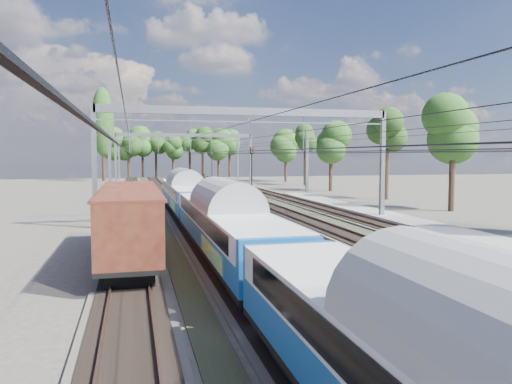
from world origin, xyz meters
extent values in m
cube|color=#47423A|center=(-9.00, 45.00, 0.07)|extent=(3.00, 130.00, 0.15)
cube|color=black|center=(-9.00, 45.00, 0.17)|extent=(2.50, 130.00, 0.06)
cube|color=#473326|center=(-9.72, 45.00, 0.27)|extent=(0.08, 130.00, 0.14)
cube|color=#473326|center=(-8.28, 45.00, 0.27)|extent=(0.08, 130.00, 0.14)
cube|color=#47423A|center=(-4.50, 45.00, 0.07)|extent=(3.00, 130.00, 0.15)
cube|color=black|center=(-4.50, 45.00, 0.17)|extent=(2.50, 130.00, 0.06)
cube|color=#473326|center=(-5.22, 45.00, 0.27)|extent=(0.08, 130.00, 0.14)
cube|color=#473326|center=(-3.78, 45.00, 0.27)|extent=(0.08, 130.00, 0.14)
cube|color=#47423A|center=(0.00, 45.00, 0.07)|extent=(3.00, 130.00, 0.15)
cube|color=black|center=(0.00, 45.00, 0.17)|extent=(2.50, 130.00, 0.06)
cube|color=#473326|center=(-0.72, 45.00, 0.27)|extent=(0.08, 130.00, 0.14)
cube|color=#473326|center=(0.72, 45.00, 0.27)|extent=(0.08, 130.00, 0.14)
cube|color=#47423A|center=(4.50, 45.00, 0.07)|extent=(3.00, 130.00, 0.15)
cube|color=black|center=(4.50, 45.00, 0.17)|extent=(2.50, 130.00, 0.06)
cube|color=#473326|center=(3.78, 45.00, 0.27)|extent=(0.08, 130.00, 0.14)
cube|color=#473326|center=(5.22, 45.00, 0.27)|extent=(0.08, 130.00, 0.14)
cube|color=#47423A|center=(9.00, 45.00, 0.07)|extent=(3.00, 130.00, 0.15)
cube|color=black|center=(9.00, 45.00, 0.17)|extent=(2.50, 130.00, 0.06)
cube|color=#473326|center=(8.28, 45.00, 0.27)|extent=(0.08, 130.00, 0.14)
cube|color=#473326|center=(9.72, 45.00, 0.27)|extent=(0.08, 130.00, 0.14)
cube|color=#302F1F|center=(-6.75, 45.00, 0.03)|extent=(1.10, 130.00, 0.05)
cube|color=#302F1F|center=(-2.25, 45.00, 0.03)|extent=(1.10, 130.00, 0.05)
cube|color=#302F1F|center=(2.25, 45.00, 0.03)|extent=(1.10, 130.00, 0.05)
cube|color=#302F1F|center=(6.75, 45.00, 0.03)|extent=(1.10, 130.00, 0.05)
cube|color=gray|center=(12.00, 20.00, 0.15)|extent=(3.00, 70.00, 0.30)
cube|color=gray|center=(-11.50, 30.00, 4.50)|extent=(0.35, 0.35, 9.00)
cube|color=gray|center=(11.50, 30.00, 4.50)|extent=(0.35, 0.35, 9.00)
cube|color=gray|center=(0.00, 30.00, 8.70)|extent=(23.00, 0.35, 0.60)
cube|color=gray|center=(-11.50, 78.00, 4.50)|extent=(0.35, 0.35, 9.00)
cube|color=gray|center=(11.50, 78.00, 4.50)|extent=(0.35, 0.35, 9.00)
cube|color=gray|center=(0.00, 78.00, 8.70)|extent=(23.00, 0.35, 0.60)
cube|color=gray|center=(-11.50, 55.00, 4.25)|extent=(0.35, 0.35, 8.50)
cube|color=gray|center=(-11.50, 100.00, 4.25)|extent=(0.35, 0.35, 8.50)
cube|color=gray|center=(13.80, 55.00, 4.25)|extent=(0.35, 0.35, 8.50)
cube|color=gray|center=(13.80, 100.00, 4.25)|extent=(0.35, 0.35, 8.50)
cylinder|color=black|center=(-9.00, 45.00, 5.50)|extent=(0.03, 130.00, 0.03)
cylinder|color=black|center=(-9.00, 45.00, 6.60)|extent=(0.03, 130.00, 0.03)
cylinder|color=black|center=(-4.50, 45.00, 5.50)|extent=(0.03, 130.00, 0.03)
cylinder|color=black|center=(-4.50, 45.00, 6.60)|extent=(0.03, 130.00, 0.03)
cylinder|color=black|center=(0.00, 45.00, 5.50)|extent=(0.03, 130.00, 0.03)
cylinder|color=black|center=(0.00, 45.00, 6.60)|extent=(0.03, 130.00, 0.03)
cylinder|color=black|center=(4.50, 45.00, 5.50)|extent=(0.03, 130.00, 0.03)
cylinder|color=black|center=(4.50, 45.00, 6.60)|extent=(0.03, 130.00, 0.03)
cylinder|color=black|center=(9.00, 45.00, 5.50)|extent=(0.03, 130.00, 0.03)
cylinder|color=black|center=(9.00, 45.00, 6.60)|extent=(0.03, 130.00, 0.03)
cylinder|color=black|center=(-13.91, 110.57, 3.03)|extent=(0.56, 0.56, 6.06)
sphere|color=#1C3413|center=(-13.91, 110.57, 7.88)|extent=(5.27, 5.27, 5.27)
cylinder|color=black|center=(-9.63, 113.26, 3.26)|extent=(0.56, 0.56, 6.51)
sphere|color=#1C3413|center=(-9.63, 113.26, 8.46)|extent=(4.96, 4.96, 4.96)
cylinder|color=black|center=(-6.77, 113.59, 3.04)|extent=(0.56, 0.56, 6.07)
sphere|color=#1C3413|center=(-6.77, 113.59, 7.90)|extent=(5.31, 5.31, 5.31)
cylinder|color=black|center=(-3.81, 112.73, 3.72)|extent=(0.56, 0.56, 7.44)
sphere|color=#1C3413|center=(-3.81, 112.73, 9.67)|extent=(3.92, 3.92, 3.92)
cylinder|color=black|center=(-0.27, 112.18, 2.95)|extent=(0.56, 0.56, 5.89)
sphere|color=#1C3413|center=(-0.27, 112.18, 7.66)|extent=(3.99, 3.99, 3.99)
cylinder|color=black|center=(4.30, 111.86, 3.62)|extent=(0.56, 0.56, 7.24)
sphere|color=#1C3413|center=(4.30, 111.86, 9.41)|extent=(4.46, 4.46, 4.46)
cylinder|color=black|center=(7.95, 112.63, 2.86)|extent=(0.56, 0.56, 5.72)
sphere|color=#1C3413|center=(7.95, 112.63, 7.43)|extent=(4.01, 4.01, 4.01)
cylinder|color=black|center=(11.58, 113.81, 3.20)|extent=(0.56, 0.56, 6.41)
sphere|color=#1C3413|center=(11.58, 113.81, 8.33)|extent=(5.36, 5.36, 5.36)
cylinder|color=black|center=(14.97, 112.31, 2.99)|extent=(0.56, 0.56, 5.97)
sphere|color=#1C3413|center=(14.97, 112.31, 7.76)|extent=(3.91, 3.91, 3.91)
cylinder|color=black|center=(21.18, 33.23, 2.93)|extent=(0.56, 0.56, 5.86)
sphere|color=#1C3413|center=(21.18, 33.23, 7.61)|extent=(4.70, 4.70, 4.70)
cylinder|color=black|center=(19.66, 46.37, 2.58)|extent=(0.56, 0.56, 5.16)
sphere|color=#1C3413|center=(19.66, 46.37, 6.70)|extent=(4.79, 4.79, 4.79)
cylinder|color=black|center=(20.55, 58.09, 2.98)|extent=(0.56, 0.56, 5.97)
sphere|color=#1C3413|center=(20.55, 58.09, 7.76)|extent=(4.00, 4.00, 4.00)
cylinder|color=black|center=(20.84, 74.22, 3.48)|extent=(0.56, 0.56, 6.97)
sphere|color=#1C3413|center=(20.84, 74.22, 9.06)|extent=(4.14, 4.14, 4.14)
cylinder|color=black|center=(20.00, 88.27, 2.59)|extent=(0.56, 0.56, 5.17)
sphere|color=#1C3413|center=(20.00, 88.27, 6.72)|extent=(3.65, 3.65, 3.65)
cylinder|color=black|center=(-14.50, 98.00, 8.00)|extent=(0.70, 0.70, 16.00)
ellipsoid|color=#294E1A|center=(-14.50, 98.00, 12.00)|extent=(4.40, 4.40, 14.08)
cube|color=black|center=(-4.50, 2.78, 0.52)|extent=(1.89, 2.84, 0.76)
cube|color=black|center=(-4.50, 9.05, 0.52)|extent=(1.89, 2.84, 0.76)
cube|color=black|center=(-4.50, 22.29, 0.52)|extent=(1.89, 2.84, 0.76)
cube|color=#11509C|center=(-4.50, 15.67, 1.94)|extent=(2.65, 18.91, 1.80)
cube|color=silver|center=(-4.50, 15.67, 2.41)|extent=(2.72, 18.15, 0.90)
cube|color=black|center=(-3.13, 15.67, 2.41)|extent=(0.04, 16.07, 0.66)
cube|color=yellow|center=(-4.50, 11.51, 1.47)|extent=(2.74, 5.29, 0.66)
cylinder|color=#989A9D|center=(-4.50, 15.67, 2.84)|extent=(2.68, 18.91, 2.68)
cube|color=black|center=(-4.50, 28.56, 0.52)|extent=(1.89, 2.84, 0.76)
cube|color=black|center=(-4.50, 41.79, 0.52)|extent=(1.89, 2.84, 0.76)
cube|color=#11509C|center=(-4.50, 35.18, 1.94)|extent=(2.65, 18.91, 1.80)
cube|color=silver|center=(-4.50, 35.18, 2.41)|extent=(2.72, 18.15, 0.90)
cube|color=black|center=(-3.13, 35.18, 2.41)|extent=(0.04, 16.07, 0.66)
cube|color=yellow|center=(-4.50, 31.02, 1.47)|extent=(2.74, 5.29, 0.66)
cylinder|color=#989A9D|center=(-4.50, 35.18, 2.84)|extent=(2.68, 18.91, 2.68)
cube|color=black|center=(-9.00, 12.85, 0.49)|extent=(1.96, 2.54, 0.68)
cube|color=black|center=(-9.00, 22.44, 0.49)|extent=(1.96, 2.54, 0.68)
cube|color=black|center=(-9.00, 17.64, 0.93)|extent=(2.64, 13.70, 0.20)
cube|color=#4A1613|center=(-9.00, 17.64, 2.30)|extent=(2.64, 13.70, 2.54)
cube|color=#4A1613|center=(-9.00, 17.64, 3.62)|extent=(2.84, 13.70, 0.12)
imported|color=black|center=(3.68, 81.05, 1.00)|extent=(0.55, 0.77, 2.00)
cylinder|color=black|center=(3.81, 44.89, 2.71)|extent=(0.15, 0.15, 5.42)
cube|color=black|center=(3.81, 44.89, 5.80)|extent=(0.42, 0.30, 0.76)
sphere|color=red|center=(3.81, 44.75, 6.02)|extent=(0.17, 0.17, 0.17)
sphere|color=#0C9919|center=(3.81, 44.75, 5.64)|extent=(0.17, 0.17, 0.17)
cylinder|color=black|center=(7.28, 95.20, 2.56)|extent=(0.14, 0.14, 5.13)
cube|color=black|center=(7.28, 95.20, 5.49)|extent=(0.39, 0.29, 0.72)
sphere|color=red|center=(7.28, 95.06, 5.69)|extent=(0.16, 0.16, 0.16)
sphere|color=#0C9919|center=(7.28, 95.06, 5.33)|extent=(0.16, 0.16, 0.16)
camera|label=1|loc=(-8.82, -7.96, 5.36)|focal=35.00mm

